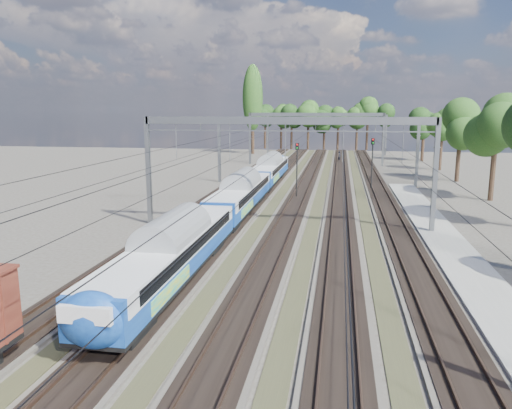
% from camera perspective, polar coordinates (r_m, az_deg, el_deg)
% --- Properties ---
extents(track_bed, '(21.00, 130.00, 0.34)m').
position_cam_1_polar(track_bed, '(55.44, 4.98, 0.95)').
color(track_bed, '#47423A').
rests_on(track_bed, ground).
extents(platform, '(3.00, 70.00, 0.30)m').
position_cam_1_polar(platform, '(31.87, 23.29, -7.27)').
color(platform, gray).
rests_on(platform, ground).
extents(catenary, '(25.65, 130.00, 9.00)m').
position_cam_1_polar(catenary, '(62.35, 5.96, 7.85)').
color(catenary, slate).
rests_on(catenary, ground).
extents(tree_belt, '(39.74, 101.26, 12.21)m').
position_cam_1_polar(tree_belt, '(104.32, 11.32, 9.99)').
color(tree_belt, black).
rests_on(tree_belt, ground).
extents(poplar, '(4.40, 4.40, 19.04)m').
position_cam_1_polar(poplar, '(109.11, -0.38, 12.04)').
color(poplar, black).
rests_on(poplar, ground).
extents(emu_train, '(2.71, 57.44, 3.96)m').
position_cam_1_polar(emu_train, '(45.26, -1.77, 1.62)').
color(emu_train, black).
rests_on(emu_train, ground).
extents(worker, '(0.71, 0.84, 1.96)m').
position_cam_1_polar(worker, '(94.35, 9.51, 5.45)').
color(worker, black).
rests_on(worker, ground).
extents(signal_near, '(0.39, 0.35, 6.01)m').
position_cam_1_polar(signal_near, '(54.28, 4.70, 4.69)').
color(signal_near, black).
rests_on(signal_near, ground).
extents(signal_far, '(0.43, 0.39, 6.20)m').
position_cam_1_polar(signal_far, '(61.54, 13.15, 5.28)').
color(signal_far, black).
rests_on(signal_far, ground).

